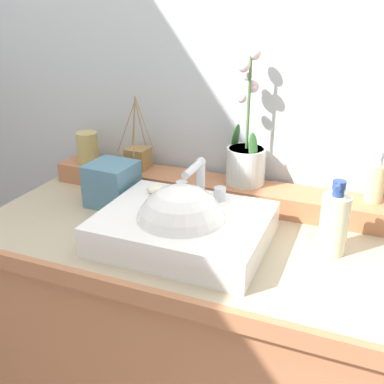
{
  "coord_description": "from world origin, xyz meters",
  "views": [
    {
      "loc": [
        0.39,
        -0.99,
        1.47
      ],
      "look_at": [
        -0.0,
        -0.02,
        1.02
      ],
      "focal_mm": 42.17,
      "sensor_mm": 36.0,
      "label": 1
    }
  ],
  "objects_px": {
    "potted_plant": "(246,156)",
    "soap_dispenser": "(376,182)",
    "sink_basin": "(182,229)",
    "soap_bar": "(159,190)",
    "tumbler_cup": "(88,148)",
    "tissue_box": "(112,184)",
    "lotion_bottle": "(334,223)",
    "reed_diffuser": "(138,157)"
  },
  "relations": [
    {
      "from": "potted_plant",
      "to": "lotion_bottle",
      "type": "relative_size",
      "value": 2.06
    },
    {
      "from": "tumbler_cup",
      "to": "reed_diffuser",
      "type": "height_order",
      "value": "reed_diffuser"
    },
    {
      "from": "sink_basin",
      "to": "tumbler_cup",
      "type": "xyz_separation_m",
      "value": [
        -0.46,
        0.28,
        0.07
      ]
    },
    {
      "from": "soap_dispenser",
      "to": "reed_diffuser",
      "type": "height_order",
      "value": "reed_diffuser"
    },
    {
      "from": "soap_bar",
      "to": "potted_plant",
      "type": "xyz_separation_m",
      "value": [
        0.19,
        0.2,
        0.06
      ]
    },
    {
      "from": "potted_plant",
      "to": "reed_diffuser",
      "type": "relative_size",
      "value": 1.66
    },
    {
      "from": "reed_diffuser",
      "to": "lotion_bottle",
      "type": "height_order",
      "value": "reed_diffuser"
    },
    {
      "from": "potted_plant",
      "to": "tumbler_cup",
      "type": "bearing_deg",
      "value": -177.34
    },
    {
      "from": "soap_bar",
      "to": "lotion_bottle",
      "type": "height_order",
      "value": "lotion_bottle"
    },
    {
      "from": "lotion_bottle",
      "to": "tissue_box",
      "type": "xyz_separation_m",
      "value": [
        -0.64,
        0.04,
        -0.02
      ]
    },
    {
      "from": "tumbler_cup",
      "to": "sink_basin",
      "type": "bearing_deg",
      "value": -30.99
    },
    {
      "from": "sink_basin",
      "to": "soap_bar",
      "type": "distance_m",
      "value": 0.16
    },
    {
      "from": "tissue_box",
      "to": "lotion_bottle",
      "type": "bearing_deg",
      "value": -3.93
    },
    {
      "from": "tissue_box",
      "to": "soap_dispenser",
      "type": "bearing_deg",
      "value": 12.77
    },
    {
      "from": "soap_bar",
      "to": "lotion_bottle",
      "type": "distance_m",
      "value": 0.47
    },
    {
      "from": "sink_basin",
      "to": "tissue_box",
      "type": "xyz_separation_m",
      "value": [
        -0.29,
        0.14,
        0.02
      ]
    },
    {
      "from": "soap_bar",
      "to": "soap_dispenser",
      "type": "relative_size",
      "value": 0.49
    },
    {
      "from": "potted_plant",
      "to": "reed_diffuser",
      "type": "xyz_separation_m",
      "value": [
        -0.36,
        -0.01,
        -0.05
      ]
    },
    {
      "from": "sink_basin",
      "to": "tumbler_cup",
      "type": "height_order",
      "value": "sink_basin"
    },
    {
      "from": "tumbler_cup",
      "to": "potted_plant",
      "type": "bearing_deg",
      "value": 2.66
    },
    {
      "from": "sink_basin",
      "to": "soap_bar",
      "type": "bearing_deg",
      "value": 138.87
    },
    {
      "from": "potted_plant",
      "to": "lotion_bottle",
      "type": "bearing_deg",
      "value": -36.22
    },
    {
      "from": "sink_basin",
      "to": "reed_diffuser",
      "type": "bearing_deg",
      "value": 133.89
    },
    {
      "from": "soap_bar",
      "to": "soap_dispenser",
      "type": "height_order",
      "value": "soap_dispenser"
    },
    {
      "from": "potted_plant",
      "to": "soap_dispenser",
      "type": "relative_size",
      "value": 2.73
    },
    {
      "from": "potted_plant",
      "to": "soap_dispenser",
      "type": "xyz_separation_m",
      "value": [
        0.36,
        0.0,
        -0.03
      ]
    },
    {
      "from": "soap_bar",
      "to": "tissue_box",
      "type": "height_order",
      "value": "tissue_box"
    },
    {
      "from": "lotion_bottle",
      "to": "potted_plant",
      "type": "bearing_deg",
      "value": 143.78
    },
    {
      "from": "potted_plant",
      "to": "tumbler_cup",
      "type": "distance_m",
      "value": 0.54
    },
    {
      "from": "soap_bar",
      "to": "tumbler_cup",
      "type": "distance_m",
      "value": 0.39
    },
    {
      "from": "tumbler_cup",
      "to": "tissue_box",
      "type": "bearing_deg",
      "value": -38.03
    },
    {
      "from": "potted_plant",
      "to": "soap_bar",
      "type": "bearing_deg",
      "value": -132.63
    },
    {
      "from": "soap_bar",
      "to": "soap_dispenser",
      "type": "xyz_separation_m",
      "value": [
        0.55,
        0.21,
        0.03
      ]
    },
    {
      "from": "sink_basin",
      "to": "tumbler_cup",
      "type": "bearing_deg",
      "value": 149.01
    },
    {
      "from": "potted_plant",
      "to": "lotion_bottle",
      "type": "height_order",
      "value": "potted_plant"
    },
    {
      "from": "tumbler_cup",
      "to": "tissue_box",
      "type": "relative_size",
      "value": 0.8
    },
    {
      "from": "sink_basin",
      "to": "lotion_bottle",
      "type": "xyz_separation_m",
      "value": [
        0.35,
        0.1,
        0.04
      ]
    },
    {
      "from": "soap_bar",
      "to": "reed_diffuser",
      "type": "height_order",
      "value": "reed_diffuser"
    },
    {
      "from": "tumbler_cup",
      "to": "lotion_bottle",
      "type": "distance_m",
      "value": 0.84
    },
    {
      "from": "tissue_box",
      "to": "sink_basin",
      "type": "bearing_deg",
      "value": -26.18
    },
    {
      "from": "reed_diffuser",
      "to": "lotion_bottle",
      "type": "xyz_separation_m",
      "value": [
        0.64,
        -0.2,
        -0.02
      ]
    },
    {
      "from": "lotion_bottle",
      "to": "tissue_box",
      "type": "distance_m",
      "value": 0.64
    }
  ]
}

